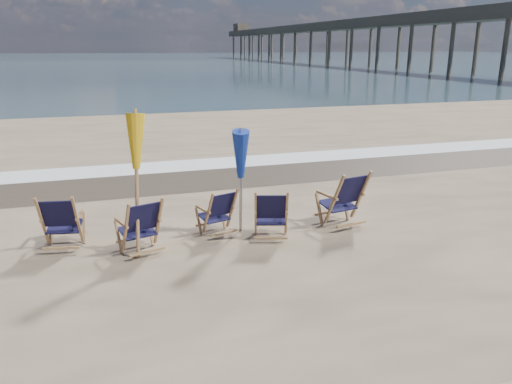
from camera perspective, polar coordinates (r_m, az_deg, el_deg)
The scene contains 11 objects.
ocean at distance 133.53m, azimuth -16.87°, elevation 14.29°, with size 400.00×400.00×0.00m, color #354C58.
surf_foam at distance 14.36m, azimuth -7.30°, elevation 3.11°, with size 200.00×1.40×0.01m, color silver.
wet_sand_strip at distance 12.92m, azimuth -6.10°, elevation 1.67°, with size 200.00×2.60×0.00m, color #42362A.
beach_chair_0 at distance 8.66m, azimuth -19.71°, elevation -3.25°, with size 0.63×0.71×0.99m, color black, non-canonical shape.
beach_chair_1 at distance 8.26m, azimuth -11.05°, elevation -3.53°, with size 0.63×0.71×0.98m, color black, non-canonical shape.
beach_chair_2 at distance 8.92m, azimuth -2.71°, elevation -2.07°, with size 0.57×0.64×0.89m, color black, non-canonical shape.
beach_chair_3 at distance 8.57m, azimuth 3.50°, elevation -2.65°, with size 0.61×0.68×0.95m, color black, non-canonical shape.
beach_chair_4 at distance 9.48m, azimuth 11.91°, elevation -0.58°, with size 0.71×0.80×1.11m, color black, non-canonical shape.
umbrella_yellow at distance 7.85m, azimuth -13.79°, elevation 4.71°, with size 0.30×0.30×2.27m.
umbrella_blue at distance 8.59m, azimuth -1.80°, elevation 4.05°, with size 0.30×0.30×1.94m.
fishing_pier at distance 89.16m, azimuth 10.02°, elevation 17.02°, with size 4.40×140.00×9.30m, color brown, non-canonical shape.
Camera 1 is at (-2.40, -5.47, 3.26)m, focal length 35.00 mm.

